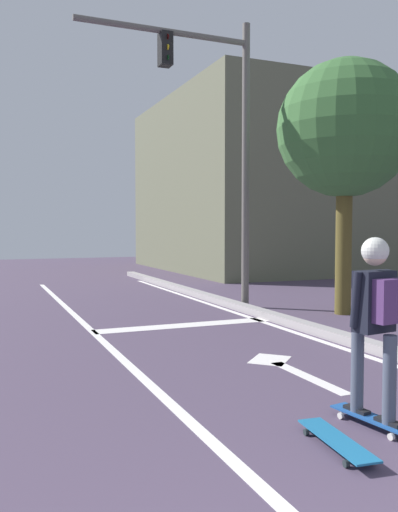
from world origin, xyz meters
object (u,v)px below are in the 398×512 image
traffic_signal_mast (216,120)px  skater (376,307)px  spare_skateboard (336,440)px  roadside_tree (345,130)px  skateboard (372,419)px

traffic_signal_mast → skater: bearing=-102.8°
skater → traffic_signal_mast: traffic_signal_mast is taller
spare_skateboard → roadside_tree: roadside_tree is taller
skateboard → skater: bearing=-82.2°
skater → skateboard: bearing=97.8°
skater → spare_skateboard: size_ratio=1.70×
skater → roadside_tree: roadside_tree is taller
traffic_signal_mast → skateboard: bearing=-102.8°
spare_skateboard → traffic_signal_mast: 8.00m
spare_skateboard → roadside_tree: 7.46m
skateboard → traffic_signal_mast: (1.48, 6.48, 3.82)m
skater → spare_skateboard: bearing=-157.6°
skateboard → traffic_signal_mast: bearing=77.2°
traffic_signal_mast → roadside_tree: traffic_signal_mast is taller
skateboard → roadside_tree: bearing=54.6°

